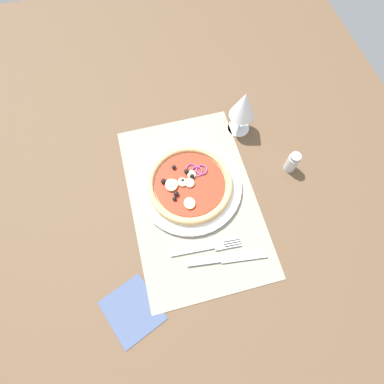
{
  "coord_description": "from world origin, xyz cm",
  "views": [
    {
      "loc": [
        29.97,
        -7.99,
        75.71
      ],
      "look_at": [
        -1.05,
        0.0,
        2.55
      ],
      "focal_mm": 28.31,
      "sensor_mm": 36.0,
      "label": 1
    }
  ],
  "objects": [
    {
      "name": "plate",
      "position": [
        -3.51,
        -0.19,
        0.98
      ],
      "size": [
        28.14,
        28.14,
        1.15
      ],
      "primitive_type": "cylinder",
      "color": "white",
      "rests_on": "placemat"
    },
    {
      "name": "fork",
      "position": [
        13.99,
        0.8,
        0.62
      ],
      "size": [
        2.61,
        18.06,
        0.44
      ],
      "rotation": [
        0.0,
        0.0,
        1.51
      ],
      "color": "#B2B5BA",
      "rests_on": "placemat"
    },
    {
      "name": "pepper_shaker",
      "position": [
        -2.51,
        28.74,
        3.25
      ],
      "size": [
        3.2,
        3.2,
        6.7
      ],
      "color": "silver",
      "rests_on": "ground_plane"
    },
    {
      "name": "knife",
      "position": [
        17.77,
        4.31,
        0.65
      ],
      "size": [
        3.99,
        20.06,
        0.62
      ],
      "rotation": [
        0.0,
        0.0,
        1.45
      ],
      "color": "#B2B5BA",
      "rests_on": "placemat"
    },
    {
      "name": "napkin",
      "position": [
        23.65,
        -20.74,
        0.18
      ],
      "size": [
        16.09,
        15.39,
        0.36
      ],
      "primitive_type": "cube",
      "rotation": [
        0.0,
        0.0,
        0.39
      ],
      "color": "#425175",
      "rests_on": "ground_plane"
    },
    {
      "name": "ground_plane",
      "position": [
        0.0,
        0.0,
        -1.2
      ],
      "size": [
        190.0,
        140.0,
        2.4
      ],
      "primitive_type": "cube",
      "color": "brown"
    },
    {
      "name": "pizza",
      "position": [
        -3.53,
        -0.24,
        2.64
      ],
      "size": [
        23.04,
        23.04,
        2.68
      ],
      "color": "tan",
      "rests_on": "plate"
    },
    {
      "name": "placemat",
      "position": [
        0.0,
        0.0,
        0.2
      ],
      "size": [
        51.92,
        33.17,
        0.4
      ],
      "primitive_type": "cube",
      "color": "gray",
      "rests_on": "ground_plane"
    },
    {
      "name": "wine_glass",
      "position": [
        -19.02,
        19.07,
        10.32
      ],
      "size": [
        7.2,
        7.2,
        14.9
      ],
      "color": "silver",
      "rests_on": "ground_plane"
    }
  ]
}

